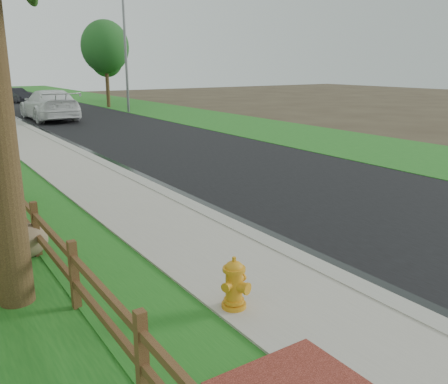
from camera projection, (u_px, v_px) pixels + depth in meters
ground at (388, 321)px, 6.78m from camera, size 120.00×120.00×0.00m
road at (57, 110)px, 37.35m from camera, size 8.00×90.00×0.02m
wet_gutter at (4, 113)px, 35.29m from camera, size 0.50×90.00×0.00m
verge_far at (138, 106)px, 41.04m from camera, size 6.00×90.00×0.04m
ranch_fence at (22, 211)px, 9.84m from camera, size 0.12×16.92×1.10m
fire_hydrant at (234, 284)px, 6.89m from camera, size 0.52×0.42×0.79m
white_suv at (49, 105)px, 30.72m from camera, size 2.77×6.69×1.93m
dark_car_mid at (49, 102)px, 35.75m from camera, size 2.39×4.71×1.54m
dark_car_far at (16, 95)px, 44.79m from camera, size 2.54×4.27×1.33m
streetlight at (123, 40)px, 34.27m from camera, size 2.12×0.61×9.24m
boulder at (19, 242)px, 8.86m from camera, size 1.27×1.14×0.70m
tree_mid_right at (105, 47)px, 38.66m from camera, size 3.88×3.88×7.04m
tree_far_right at (107, 59)px, 45.46m from camera, size 3.08×3.08×5.68m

